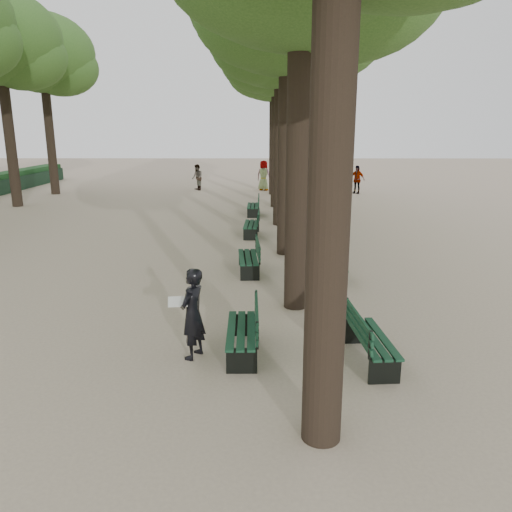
{
  "coord_description": "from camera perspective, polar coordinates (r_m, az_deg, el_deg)",
  "views": [
    {
      "loc": [
        0.69,
        -7.83,
        4.0
      ],
      "look_at": [
        0.6,
        3.0,
        1.2
      ],
      "focal_mm": 35.0,
      "sensor_mm": 36.0,
      "label": 1
    }
  ],
  "objects": [
    {
      "name": "bench_left_3",
      "position": [
        23.49,
        -0.33,
        5.36
      ],
      "size": [
        0.57,
        1.8,
        0.92
      ],
      "color": "black",
      "rests_on": "ground"
    },
    {
      "name": "bench_left_2",
      "position": [
        18.92,
        -0.52,
        3.13
      ],
      "size": [
        0.63,
        1.82,
        0.92
      ],
      "color": "black",
      "rests_on": "ground"
    },
    {
      "name": "tree_far_5",
      "position": [
        33.59,
        -23.29,
        20.47
      ],
      "size": [
        6.0,
        6.0,
        10.45
      ],
      "color": "#33261C",
      "rests_on": "ground"
    },
    {
      "name": "bench_right_0",
      "position": [
        9.08,
        13.01,
        -10.13
      ],
      "size": [
        0.7,
        1.84,
        0.92
      ],
      "color": "black",
      "rests_on": "ground"
    },
    {
      "name": "bench_left_0",
      "position": [
        9.18,
        -1.6,
        -9.47
      ],
      "size": [
        0.61,
        1.81,
        0.92
      ],
      "color": "black",
      "rests_on": "ground"
    },
    {
      "name": "bench_left_1",
      "position": [
        14.12,
        -0.86,
        -0.82
      ],
      "size": [
        0.69,
        1.83,
        0.92
      ],
      "color": "black",
      "rests_on": "ground"
    },
    {
      "name": "tree_central_4",
      "position": [
        26.1,
        2.42,
        22.52
      ],
      "size": [
        6.0,
        6.0,
        9.95
      ],
      "color": "#33261C",
      "rests_on": "ground"
    },
    {
      "name": "bench_right_2",
      "position": [
        18.97,
        6.35,
        3.06
      ],
      "size": [
        0.76,
        1.85,
        0.92
      ],
      "color": "black",
      "rests_on": "ground"
    },
    {
      "name": "pedestrian_d",
      "position": [
        32.89,
        0.88,
        9.19
      ],
      "size": [
        1.02,
        0.74,
        1.93
      ],
      "primitive_type": "imported",
      "rotation": [
        0.0,
        0.0,
        2.71
      ],
      "color": "#262628",
      "rests_on": "ground"
    },
    {
      "name": "ground",
      "position": [
        8.82,
        -4.16,
        -12.52
      ],
      "size": [
        120.0,
        120.0,
        0.0
      ],
      "primitive_type": "plane",
      "color": "#BAA68D",
      "rests_on": "ground"
    },
    {
      "name": "man_with_map",
      "position": [
        8.88,
        -7.26,
        -6.56
      ],
      "size": [
        0.72,
        0.74,
        1.65
      ],
      "color": "black",
      "rests_on": "ground"
    },
    {
      "name": "tree_central_5",
      "position": [
        31.05,
        2.1,
        21.23
      ],
      "size": [
        6.0,
        6.0,
        9.95
      ],
      "color": "#33261C",
      "rests_on": "ground"
    },
    {
      "name": "pedestrian_a",
      "position": [
        33.13,
        -6.73,
        8.91
      ],
      "size": [
        0.67,
        0.88,
        1.68
      ],
      "primitive_type": "imported",
      "rotation": [
        0.0,
        0.0,
        5.18
      ],
      "color": "#262628",
      "rests_on": "ground"
    },
    {
      "name": "pedestrian_c",
      "position": [
        31.91,
        11.44,
        8.56
      ],
      "size": [
        1.04,
        0.85,
        1.73
      ],
      "primitive_type": "imported",
      "rotation": [
        0.0,
        0.0,
        5.69
      ],
      "color": "#262628",
      "rests_on": "ground"
    },
    {
      "name": "tree_central_3",
      "position": [
        21.16,
        2.91,
        24.41
      ],
      "size": [
        6.0,
        6.0,
        9.95
      ],
      "color": "#33261C",
      "rests_on": "ground"
    },
    {
      "name": "bench_right_1",
      "position": [
        13.68,
        8.63,
        -1.49
      ],
      "size": [
        0.65,
        1.82,
        0.92
      ],
      "color": "black",
      "rests_on": "ground"
    },
    {
      "name": "bench_right_3",
      "position": [
        23.68,
        5.19,
        5.37
      ],
      "size": [
        0.66,
        1.83,
        0.92
      ],
      "color": "black",
      "rests_on": "ground"
    }
  ]
}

